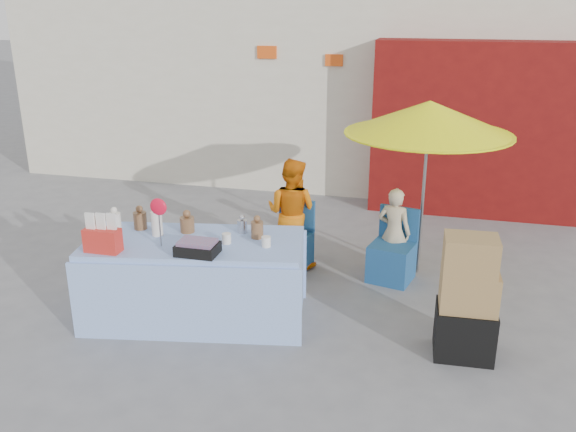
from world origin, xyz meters
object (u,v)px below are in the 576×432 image
(chair_left, at_px, (289,249))
(market_table, at_px, (195,278))
(vendor_orange, at_px, (292,213))
(chair_right, at_px, (392,259))
(umbrella, at_px, (429,118))
(vendor_beige, at_px, (394,232))
(box_stack, at_px, (467,302))

(chair_left, bearing_deg, market_table, -101.20)
(vendor_orange, bearing_deg, market_table, 80.81)
(market_table, relative_size, chair_right, 2.81)
(chair_left, height_order, umbrella, umbrella)
(vendor_beige, distance_m, umbrella, 1.39)
(vendor_beige, relative_size, box_stack, 0.92)
(box_stack, bearing_deg, vendor_orange, 141.78)
(market_table, xyz_separation_m, vendor_beige, (1.89, 1.55, 0.10))
(chair_left, relative_size, vendor_beige, 0.78)
(box_stack, bearing_deg, umbrella, 105.91)
(umbrella, bearing_deg, chair_right, -136.16)
(market_table, bearing_deg, chair_right, 26.45)
(chair_left, bearing_deg, vendor_beige, 19.38)
(vendor_orange, bearing_deg, vendor_beige, -166.78)
(chair_right, height_order, box_stack, box_stack)
(vendor_orange, height_order, vendor_beige, vendor_orange)
(vendor_orange, relative_size, box_stack, 1.15)
(chair_left, bearing_deg, chair_right, 13.22)
(market_table, xyz_separation_m, chair_right, (1.89, 1.42, -0.19))
(umbrella, height_order, box_stack, umbrella)
(umbrella, bearing_deg, vendor_orange, -174.47)
(vendor_orange, xyz_separation_m, vendor_beige, (1.25, 0.00, -0.14))
(chair_left, bearing_deg, vendor_orange, 104.75)
(chair_right, bearing_deg, box_stack, -48.43)
(chair_left, xyz_separation_m, vendor_beige, (1.25, 0.13, 0.29))
(chair_right, bearing_deg, market_table, -129.97)
(chair_right, relative_size, vendor_orange, 0.62)
(market_table, xyz_separation_m, box_stack, (2.69, -0.07, 0.11))
(umbrella, bearing_deg, vendor_beige, -153.43)
(chair_left, bearing_deg, box_stack, -22.65)
(chair_right, xyz_separation_m, vendor_beige, (-0.00, 0.13, 0.29))
(chair_left, xyz_separation_m, chair_right, (1.25, 0.00, 0.00))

